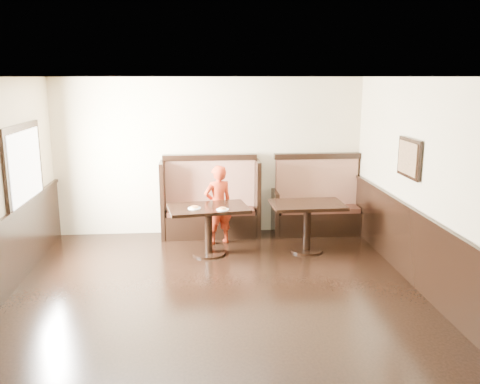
{
  "coord_description": "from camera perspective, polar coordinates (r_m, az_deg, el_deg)",
  "views": [
    {
      "loc": [
        -0.22,
        -5.54,
        2.8
      ],
      "look_at": [
        0.45,
        2.35,
        1.0
      ],
      "focal_mm": 38.0,
      "sensor_mm": 36.0,
      "label": 1
    }
  ],
  "objects": [
    {
      "name": "child",
      "position": [
        8.62,
        -2.47,
        -1.45
      ],
      "size": [
        0.58,
        0.48,
        1.36
      ],
      "primitive_type": "imported",
      "rotation": [
        0.0,
        0.0,
        3.51
      ],
      "color": "#AC2C12",
      "rests_on": "ground"
    },
    {
      "name": "pizza_plate_right",
      "position": [
        7.86,
        -1.97,
        -1.91
      ],
      "size": [
        0.2,
        0.2,
        0.04
      ],
      "color": "white",
      "rests_on": "table_main"
    },
    {
      "name": "table_main",
      "position": [
        8.1,
        -3.57,
        -2.92
      ],
      "size": [
        1.34,
        0.95,
        0.79
      ],
      "rotation": [
        0.0,
        0.0,
        0.15
      ],
      "color": "black",
      "rests_on": "ground"
    },
    {
      "name": "booth_main",
      "position": [
        9.12,
        -3.32,
        -1.64
      ],
      "size": [
        1.75,
        0.72,
        1.45
      ],
      "color": "black",
      "rests_on": "ground"
    },
    {
      "name": "booth_neighbor",
      "position": [
        9.38,
        8.67,
        -1.65
      ],
      "size": [
        1.65,
        0.72,
        1.45
      ],
      "color": "black",
      "rests_on": "ground"
    },
    {
      "name": "pizza_plate_left",
      "position": [
        7.96,
        -5.13,
        -1.76
      ],
      "size": [
        0.21,
        0.21,
        0.04
      ],
      "color": "white",
      "rests_on": "table_main"
    },
    {
      "name": "room_shell",
      "position": [
        6.2,
        -5.33,
        -7.36
      ],
      "size": [
        7.0,
        7.0,
        7.0
      ],
      "color": "#C7B690",
      "rests_on": "ground"
    },
    {
      "name": "ground",
      "position": [
        6.21,
        -2.38,
        -14.01
      ],
      "size": [
        7.0,
        7.0,
        0.0
      ],
      "primitive_type": "plane",
      "color": "black",
      "rests_on": "ground"
    },
    {
      "name": "table_neighbor",
      "position": [
        8.32,
        7.56,
        -2.62
      ],
      "size": [
        1.18,
        0.79,
        0.8
      ],
      "rotation": [
        0.0,
        0.0,
        0.03
      ],
      "color": "black",
      "rests_on": "ground"
    }
  ]
}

